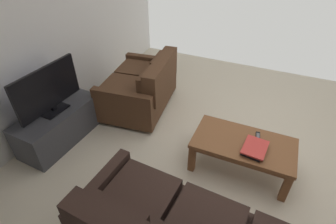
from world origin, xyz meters
TOP-DOWN VIEW (x-y plane):
  - ground_plane at (0.00, 0.00)m, footprint 5.17×5.09m
  - wall_right at (2.58, 0.00)m, footprint 0.12×5.09m
  - loveseat_near at (1.59, -0.50)m, footprint 0.97×1.28m
  - coffee_table at (0.02, 0.13)m, footprint 1.07×0.58m
  - tv_stand at (2.21, 0.56)m, footprint 0.51×1.08m
  - flat_tv at (2.21, 0.55)m, footprint 0.21×0.87m
  - book_stack at (-0.10, 0.21)m, footprint 0.25×0.32m
  - tv_remote at (-0.10, -0.00)m, footprint 0.07×0.16m

SIDE VIEW (x-z plane):
  - ground_plane at x=0.00m, z-range -0.01..0.00m
  - tv_stand at x=2.21m, z-range 0.00..0.45m
  - coffee_table at x=0.02m, z-range 0.14..0.54m
  - loveseat_near at x=1.59m, z-range -0.05..0.75m
  - tv_remote at x=-0.10m, z-range 0.40..0.43m
  - book_stack at x=-0.10m, z-range 0.41..0.46m
  - flat_tv at x=2.21m, z-range 0.46..1.03m
  - wall_right at x=2.58m, z-range 0.00..2.69m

